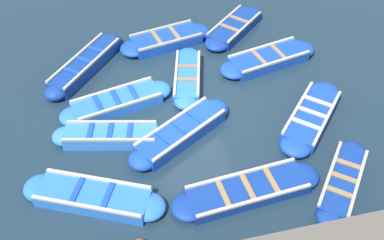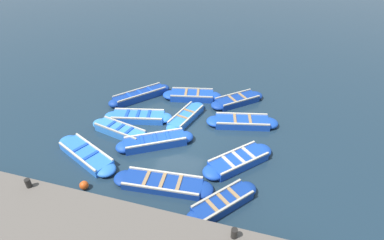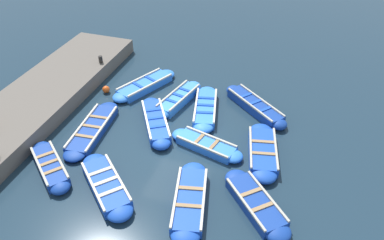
# 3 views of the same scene
# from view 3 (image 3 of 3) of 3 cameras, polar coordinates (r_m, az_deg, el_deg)

# --- Properties ---
(ground_plane) EXTENTS (120.00, 120.00, 0.00)m
(ground_plane) POSITION_cam_3_polar(r_m,az_deg,el_deg) (15.22, -2.39, -2.95)
(ground_plane) COLOR #1C303F
(boat_alongside) EXTENTS (3.18, 3.02, 0.44)m
(boat_alongside) POSITION_cam_3_polar(r_m,az_deg,el_deg) (13.44, -12.95, -9.66)
(boat_alongside) COLOR #1947B7
(boat_alongside) RESTS_ON ground
(boat_bow_out) EXTENTS (2.86, 2.52, 0.43)m
(boat_bow_out) POSITION_cam_3_polar(r_m,az_deg,el_deg) (14.71, -20.79, -6.61)
(boat_bow_out) COLOR navy
(boat_bow_out) RESTS_ON ground
(boat_inner_gap) EXTENTS (2.88, 3.02, 0.41)m
(boat_inner_gap) POSITION_cam_3_polar(r_m,az_deg,el_deg) (12.77, 9.68, -12.40)
(boat_inner_gap) COLOR navy
(boat_inner_gap) RESTS_ON ground
(boat_outer_left) EXTENTS (2.54, 3.48, 0.46)m
(boat_outer_left) POSITION_cam_3_polar(r_m,az_deg,el_deg) (15.87, -5.56, -0.27)
(boat_outer_left) COLOR #1947B7
(boat_outer_left) RESTS_ON ground
(boat_mid_row) EXTENTS (1.23, 4.08, 0.36)m
(boat_mid_row) POSITION_cam_3_polar(r_m,az_deg,el_deg) (16.01, -14.91, -1.37)
(boat_mid_row) COLOR navy
(boat_mid_row) RESTS_ON ground
(boat_broadside) EXTENTS (1.62, 3.64, 0.41)m
(boat_broadside) POSITION_cam_3_polar(r_m,az_deg,el_deg) (16.65, 2.05, 1.79)
(boat_broadside) COLOR blue
(boat_broadside) RESTS_ON ground
(boat_outer_right) EXTENTS (1.63, 3.53, 0.44)m
(boat_outer_right) POSITION_cam_3_polar(r_m,az_deg,el_deg) (14.62, 10.70, -4.70)
(boat_outer_right) COLOR #1947B7
(boat_outer_right) RESTS_ON ground
(boat_far_corner) EXTENTS (2.34, 3.74, 0.41)m
(boat_far_corner) POSITION_cam_3_polar(r_m,az_deg,el_deg) (18.41, -7.19, 5.27)
(boat_far_corner) COLOR blue
(boat_far_corner) RESTS_ON ground
(boat_end_of_row) EXTENTS (1.45, 3.40, 0.45)m
(boat_end_of_row) POSITION_cam_3_polar(r_m,az_deg,el_deg) (17.24, -2.06, 3.24)
(boat_end_of_row) COLOR #3884E0
(boat_end_of_row) RESTS_ON ground
(boat_near_quay) EXTENTS (3.38, 2.99, 0.47)m
(boat_near_quay) POSITION_cam_3_polar(r_m,az_deg,el_deg) (16.96, 9.56, 2.11)
(boat_near_quay) COLOR navy
(boat_near_quay) RESTS_ON ground
(boat_tucked) EXTENTS (1.70, 3.73, 0.42)m
(boat_tucked) POSITION_cam_3_polar(r_m,az_deg,el_deg) (12.66, -0.33, -12.17)
(boat_tucked) COLOR #1947B7
(boat_tucked) RESTS_ON ground
(boat_centre) EXTENTS (3.20, 1.50, 0.38)m
(boat_centre) POSITION_cam_3_polar(r_m,az_deg,el_deg) (14.69, 2.20, -3.84)
(boat_centre) COLOR blue
(boat_centre) RESTS_ON ground
(quay_wall) EXTENTS (3.31, 13.32, 0.70)m
(quay_wall) POSITION_cam_3_polar(r_m,az_deg,el_deg) (18.08, -22.85, 2.39)
(quay_wall) COLOR #605951
(quay_wall) RESTS_ON ground
(bollard_mid_north) EXTENTS (0.20, 0.20, 0.35)m
(bollard_mid_north) POSITION_cam_3_polar(r_m,az_deg,el_deg) (19.63, -13.76, 8.96)
(bollard_mid_north) COLOR black
(bollard_mid_north) RESTS_ON quay_wall
(buoy_orange_near) EXTENTS (0.35, 0.35, 0.35)m
(buoy_orange_near) POSITION_cam_3_polar(r_m,az_deg,el_deg) (18.41, -12.96, 4.57)
(buoy_orange_near) COLOR #E05119
(buoy_orange_near) RESTS_ON ground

